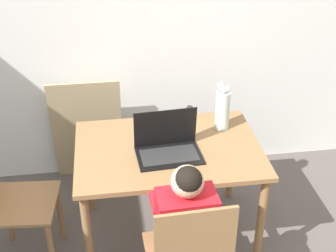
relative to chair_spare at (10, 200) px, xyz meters
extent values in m
cube|color=white|center=(0.79, 0.92, 0.78)|extent=(6.40, 0.05, 2.50)
cube|color=olive|center=(0.96, 0.08, 0.22)|extent=(1.12, 0.77, 0.03)
cylinder|color=olive|center=(0.45, -0.26, -0.13)|extent=(0.05, 0.05, 0.67)
cylinder|color=olive|center=(1.47, -0.26, -0.13)|extent=(0.05, 0.05, 0.67)
cylinder|color=olive|center=(0.45, 0.42, -0.13)|extent=(0.05, 0.05, 0.67)
cylinder|color=olive|center=(1.47, 0.42, -0.13)|extent=(0.05, 0.05, 0.67)
cube|color=olive|center=(0.97, -0.74, 0.21)|extent=(0.38, 0.03, 0.46)
cube|color=olive|center=(0.07, -0.01, -0.03)|extent=(0.43, 0.43, 0.02)
cylinder|color=olive|center=(0.22, -0.19, -0.25)|extent=(0.04, 0.04, 0.43)
cylinder|color=olive|center=(0.25, 0.15, -0.25)|extent=(0.04, 0.04, 0.43)
cylinder|color=olive|center=(-0.08, 0.18, -0.25)|extent=(0.04, 0.04, 0.43)
cube|color=red|center=(0.96, -0.55, 0.18)|extent=(0.30, 0.19, 0.40)
sphere|color=beige|center=(0.96, -0.55, 0.46)|extent=(0.16, 0.16, 0.16)
sphere|color=black|center=(0.96, -0.57, 0.48)|extent=(0.14, 0.14, 0.14)
cylinder|color=navy|center=(1.02, -0.41, 0.00)|extent=(0.10, 0.28, 0.09)
cylinder|color=navy|center=(0.89, -0.41, 0.00)|extent=(0.10, 0.28, 0.09)
cylinder|color=navy|center=(1.01, -0.27, -0.24)|extent=(0.07, 0.07, 0.45)
cylinder|color=navy|center=(0.88, -0.27, -0.24)|extent=(0.07, 0.07, 0.45)
cylinder|color=red|center=(1.07, -0.34, 0.20)|extent=(0.07, 0.24, 0.06)
cylinder|color=red|center=(0.83, -0.35, 0.20)|extent=(0.07, 0.24, 0.06)
cube|color=black|center=(0.95, -0.02, 0.24)|extent=(0.39, 0.27, 0.01)
cube|color=#2D2D2D|center=(0.95, -0.02, 0.24)|extent=(0.34, 0.19, 0.00)
cube|color=black|center=(0.94, 0.09, 0.36)|extent=(0.38, 0.05, 0.25)
cube|color=silver|center=(0.94, 0.10, 0.36)|extent=(0.34, 0.04, 0.22)
cylinder|color=silver|center=(1.33, 0.26, 0.36)|extent=(0.09, 0.09, 0.26)
cylinder|color=#3D7A38|center=(1.35, 0.27, 0.39)|extent=(0.01, 0.01, 0.22)
sphere|color=white|center=(1.35, 0.27, 0.50)|extent=(0.05, 0.05, 0.05)
cylinder|color=#3D7A38|center=(1.32, 0.27, 0.40)|extent=(0.01, 0.01, 0.24)
sphere|color=white|center=(1.32, 0.27, 0.52)|extent=(0.05, 0.05, 0.05)
cylinder|color=#3D7A38|center=(1.33, 0.24, 0.40)|extent=(0.01, 0.01, 0.23)
sphere|color=white|center=(1.33, 0.24, 0.51)|extent=(0.03, 0.03, 0.03)
cylinder|color=silver|center=(1.10, 0.14, 0.34)|extent=(0.06, 0.06, 0.21)
cylinder|color=#262628|center=(1.10, 0.14, 0.45)|extent=(0.04, 0.04, 0.02)
cube|color=tan|center=(0.45, 0.80, -0.04)|extent=(0.52, 0.13, 0.85)
camera|label=1|loc=(0.63, -2.25, 1.80)|focal=50.00mm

